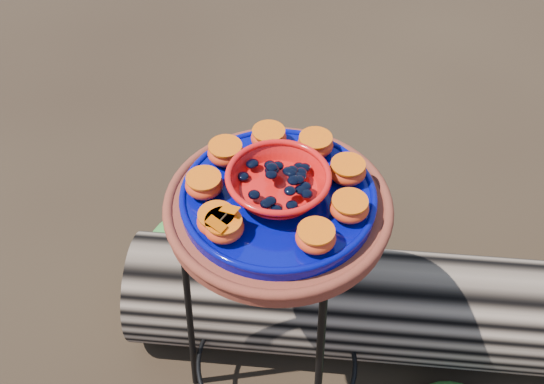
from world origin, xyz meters
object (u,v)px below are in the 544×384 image
Objects in this scene: cobalt_plate at (278,199)px; red_bowl at (278,185)px; plant_stand at (277,316)px; driftwood_log at (434,309)px; terracotta_saucer at (278,209)px.

cobalt_plate is 0.04m from red_bowl.
plant_stand reaches higher than driftwood_log.
red_bowl reaches higher than cobalt_plate.
driftwood_log is (0.26, 0.37, -0.20)m from plant_stand.
driftwood_log is at bearing 55.43° from terracotta_saucer.
driftwood_log is (0.26, 0.37, -0.59)m from cobalt_plate.
terracotta_saucer is (0.00, 0.00, 0.37)m from plant_stand.
plant_stand is 0.40m from cobalt_plate.
cobalt_plate reaches higher than driftwood_log.
driftwood_log is (0.26, 0.37, -0.63)m from red_bowl.
red_bowl is (0.00, 0.00, 0.04)m from cobalt_plate.
terracotta_saucer is 0.27× the size of driftwood_log.
terracotta_saucer is 0.03m from cobalt_plate.
plant_stand is 3.79× the size of red_bowl.
plant_stand is at bearing 0.00° from red_bowl.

